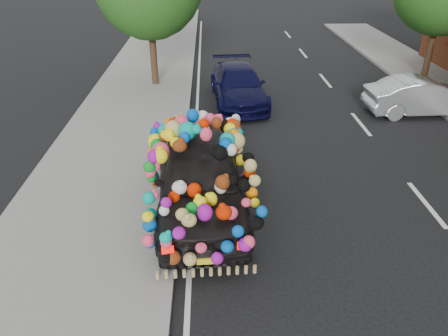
# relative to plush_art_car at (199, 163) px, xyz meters

# --- Properties ---
(ground) EXTENTS (100.00, 100.00, 0.00)m
(ground) POSITION_rel_plush_art_car_xyz_m (1.80, -0.04, -1.20)
(ground) COLOR black
(ground) RESTS_ON ground
(sidewalk) EXTENTS (4.00, 60.00, 0.12)m
(sidewalk) POSITION_rel_plush_art_car_xyz_m (-2.50, -0.04, -1.14)
(sidewalk) COLOR gray
(sidewalk) RESTS_ON ground
(kerb) EXTENTS (0.15, 60.00, 0.13)m
(kerb) POSITION_rel_plush_art_car_xyz_m (-0.55, -0.04, -1.14)
(kerb) COLOR gray
(kerb) RESTS_ON ground
(lane_markings) EXTENTS (6.00, 50.00, 0.01)m
(lane_markings) POSITION_rel_plush_art_car_xyz_m (5.40, -0.04, -1.20)
(lane_markings) COLOR silver
(lane_markings) RESTS_ON ground
(plush_art_car) EXTENTS (2.60, 5.23, 2.32)m
(plush_art_car) POSITION_rel_plush_art_car_xyz_m (0.00, 0.00, 0.00)
(plush_art_car) COLOR black
(plush_art_car) RESTS_ON ground
(navy_sedan) EXTENTS (2.18, 4.71, 1.33)m
(navy_sedan) POSITION_rel_plush_art_car_xyz_m (1.37, 7.33, -0.54)
(navy_sedan) COLOR black
(navy_sedan) RESTS_ON ground
(silver_hatchback) EXTENTS (4.00, 1.51, 1.30)m
(silver_hatchback) POSITION_rel_plush_art_car_xyz_m (7.79, 5.84, -0.55)
(silver_hatchback) COLOR #B3B5BA
(silver_hatchback) RESTS_ON ground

